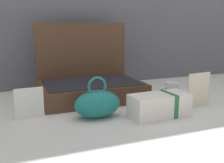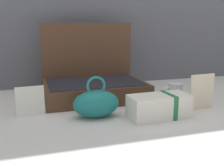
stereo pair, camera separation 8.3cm
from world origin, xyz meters
The scene contains 7 objects.
ground_plane centered at (0.00, 0.00, 0.00)m, with size 6.00×6.00×0.00m, color beige.
open_suitcase centered at (-0.05, 0.26, 0.08)m, with size 0.52×0.36×0.39m.
teal_pouch_handbag centered at (-0.10, -0.06, 0.06)m, with size 0.20×0.12×0.18m.
cream_toiletry_bag centered at (0.15, -0.14, 0.05)m, with size 0.26×0.13×0.10m.
coffee_mug centered at (0.32, 0.04, 0.05)m, with size 0.11×0.07×0.10m.
info_card_left centered at (-0.37, 0.04, 0.06)m, with size 0.12×0.01×0.13m, color silver.
poster_card_right centered at (0.39, -0.09, 0.08)m, with size 0.13×0.01×0.16m, color beige.
Camera 2 is at (-0.34, -1.07, 0.38)m, focal length 41.57 mm.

